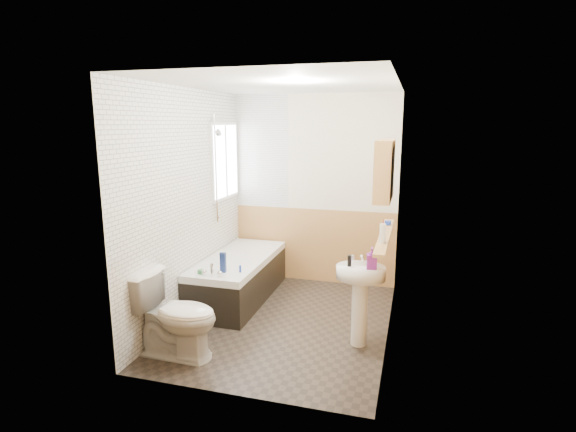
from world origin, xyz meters
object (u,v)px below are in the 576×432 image
Objects in this scene: toilet at (175,315)px; sink at (360,289)px; bathtub at (239,277)px; medicine_cabinet at (384,170)px; pine_shelf at (385,236)px.

toilet is 1.74m from sink.
toilet is at bearing -91.18° from bathtub.
bathtub is at bearing 158.04° from medicine_cabinet.
medicine_cabinet is (1.77, 0.76, 1.31)m from toilet.
sink is 1.15m from medicine_cabinet.
bathtub is 1.85× the size of sink.
sink is (1.60, 0.67, 0.17)m from toilet.
medicine_cabinet is at bearing 33.61° from sink.
toilet is at bearing -156.92° from medicine_cabinet.
bathtub is at bearing 160.40° from pine_shelf.
sink is 0.56m from pine_shelf.
sink is at bearing -154.42° from medicine_cabinet.
sink is at bearing -142.30° from pine_shelf.
bathtub is 1.78m from sink.
medicine_cabinet reaches higher than toilet.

